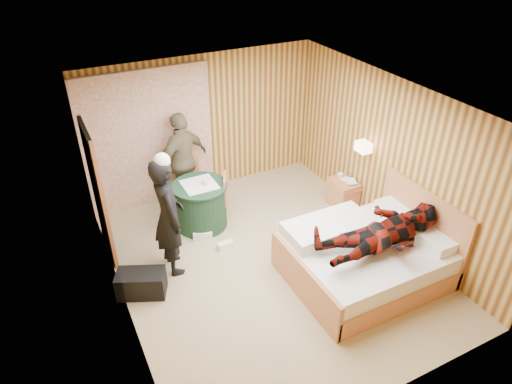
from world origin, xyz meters
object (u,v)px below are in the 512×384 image
duffel_bag (141,283)px  round_table (201,205)px  chair_far (187,178)px  chair_near (219,196)px  nightstand (343,193)px  woman_standing (169,217)px  bed (367,256)px  man_at_table (183,160)px  wall_lamp (364,147)px  man_on_bed (386,225)px

duffel_bag → round_table: bearing=65.2°
chair_far → chair_near: 0.79m
nightstand → woman_standing: woman_standing is taller
bed → duffel_bag: 3.15m
round_table → woman_standing: 1.20m
bed → chair_far: bearing=119.5°
round_table → chair_far: chair_far is taller
duffel_bag → man_at_table: 2.39m
round_table → chair_far: bearing=87.6°
chair_near → duffel_bag: (-1.62, -1.10, -0.33)m
chair_far → duffel_bag: bearing=-105.3°
wall_lamp → man_at_table: (-2.46, 1.65, -0.44)m
wall_lamp → chair_near: (-2.15, 0.86, -0.79)m
nightstand → chair_far: chair_far is taller
wall_lamp → man_on_bed: (-0.77, -1.52, -0.30)m
man_on_bed → bed: bearing=97.4°
bed → round_table: 2.75m
woman_standing → man_at_table: 1.71m
chair_near → duffel_bag: 1.99m
bed → duffel_bag: (-2.97, 1.05, -0.15)m
nightstand → man_on_bed: man_on_bed is taller
wall_lamp → bed: 1.80m
wall_lamp → man_on_bed: man_on_bed is taller
chair_far → woman_standing: 1.72m
man_at_table → man_on_bed: (1.69, -3.16, 0.14)m
nightstand → duffel_bag: 3.77m
nightstand → duffel_bag: size_ratio=0.82×
nightstand → woman_standing: bearing=-176.2°
chair_far → man_on_bed: size_ratio=0.53×
man_on_bed → wall_lamp: bearing=63.0°
bed → woman_standing: bearing=150.0°
woman_standing → man_on_bed: man_on_bed is taller
nightstand → duffel_bag: (-3.73, -0.55, -0.08)m
chair_near → man_on_bed: bearing=55.1°
man_at_table → woman_standing: bearing=41.6°
nightstand → chair_near: chair_near is taller
chair_far → round_table: bearing=-71.6°
round_table → duffel_bag: 1.75m
woman_standing → man_at_table: size_ratio=1.04×
wall_lamp → chair_near: wall_lamp is taller
nightstand → duffel_bag: nightstand is taller
nightstand → round_table: (-2.42, 0.58, 0.14)m
man_on_bed → man_at_table: bearing=118.1°
round_table → chair_near: (0.31, -0.04, 0.11)m
bed → chair_near: (-1.35, 2.15, 0.18)m
duffel_bag → nightstand: bearing=32.7°
bed → chair_far: bed is taller
man_on_bed → duffel_bag: bearing=156.9°
chair_far → woman_standing: (-0.77, -1.50, 0.36)m
nightstand → chair_near: 2.19m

